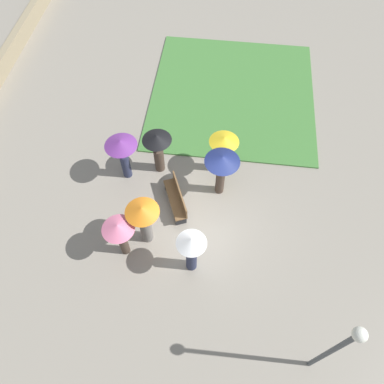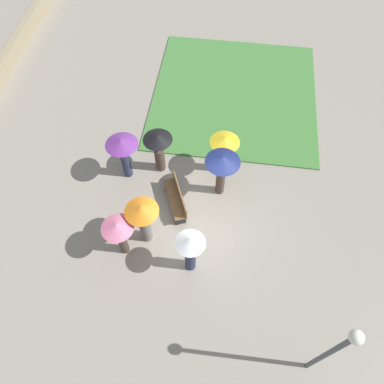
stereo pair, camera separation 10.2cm
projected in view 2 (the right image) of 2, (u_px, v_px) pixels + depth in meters
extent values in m
plane|color=gray|center=(201.00, 216.00, 13.16)|extent=(90.00, 90.00, 0.00)
cube|color=#427A38|center=(234.00, 94.00, 16.43)|extent=(7.34, 7.03, 0.06)
cube|color=brown|center=(175.00, 199.00, 13.06)|extent=(1.74, 1.06, 0.05)
cube|color=brown|center=(180.00, 194.00, 12.87)|extent=(1.60, 0.72, 0.45)
cube|color=#232326|center=(170.00, 185.00, 13.64)|extent=(0.22, 0.38, 0.40)
cube|color=#232326|center=(181.00, 220.00, 12.85)|extent=(0.22, 0.38, 0.40)
cylinder|color=#474C51|center=(326.00, 355.00, 9.02)|extent=(0.12, 0.12, 3.66)
sphere|color=white|center=(356.00, 337.00, 7.35)|extent=(0.32, 0.32, 0.32)
cylinder|color=#282D47|center=(190.00, 259.00, 11.69)|extent=(0.48, 0.48, 1.15)
sphere|color=tan|center=(190.00, 250.00, 11.11)|extent=(0.23, 0.23, 0.23)
cylinder|color=#4C4C4F|center=(190.00, 246.00, 10.87)|extent=(0.02, 0.02, 0.35)
cone|color=white|center=(190.00, 241.00, 10.61)|extent=(0.91, 0.91, 0.27)
cylinder|color=#47382D|center=(160.00, 159.00, 13.85)|extent=(0.46, 0.46, 1.09)
sphere|color=beige|center=(159.00, 148.00, 13.31)|extent=(0.20, 0.20, 0.20)
cylinder|color=#4C4C4F|center=(158.00, 143.00, 13.07)|extent=(0.02, 0.02, 0.35)
cone|color=black|center=(157.00, 137.00, 12.83)|extent=(1.04, 1.04, 0.23)
cylinder|color=black|center=(223.00, 161.00, 13.86)|extent=(0.35, 0.35, 1.01)
sphere|color=#997051|center=(224.00, 150.00, 13.34)|extent=(0.21, 0.21, 0.21)
cylinder|color=#4C4C4F|center=(224.00, 145.00, 13.11)|extent=(0.02, 0.02, 0.35)
cone|color=gold|center=(225.00, 140.00, 12.87)|extent=(1.06, 1.06, 0.22)
cylinder|color=#47382D|center=(123.00, 243.00, 12.05)|extent=(0.40, 0.40, 1.03)
sphere|color=beige|center=(120.00, 234.00, 11.53)|extent=(0.21, 0.21, 0.21)
cylinder|color=#4C4C4F|center=(119.00, 230.00, 11.29)|extent=(0.02, 0.02, 0.35)
cone|color=pink|center=(117.00, 226.00, 11.05)|extent=(1.01, 1.01, 0.23)
cylinder|color=#282D47|center=(127.00, 165.00, 13.68)|extent=(0.46, 0.46, 1.13)
sphere|color=beige|center=(124.00, 153.00, 13.10)|extent=(0.23, 0.23, 0.23)
cylinder|color=#4C4C4F|center=(122.00, 148.00, 12.86)|extent=(0.02, 0.02, 0.35)
cone|color=#703389|center=(121.00, 142.00, 12.61)|extent=(1.13, 1.13, 0.23)
cylinder|color=#47382D|center=(220.00, 182.00, 13.25)|extent=(0.32, 0.32, 1.17)
sphere|color=brown|center=(222.00, 170.00, 12.67)|extent=(0.22, 0.22, 0.22)
cylinder|color=#4C4C4F|center=(222.00, 165.00, 12.42)|extent=(0.02, 0.02, 0.35)
cone|color=navy|center=(223.00, 159.00, 12.17)|extent=(1.19, 1.19, 0.26)
cylinder|color=slate|center=(146.00, 229.00, 12.23)|extent=(0.54, 0.54, 1.20)
sphere|color=brown|center=(143.00, 218.00, 11.64)|extent=(0.21, 0.21, 0.21)
cylinder|color=#4C4C4F|center=(142.00, 214.00, 11.41)|extent=(0.02, 0.02, 0.35)
cone|color=orange|center=(141.00, 209.00, 11.16)|extent=(1.07, 1.07, 0.24)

